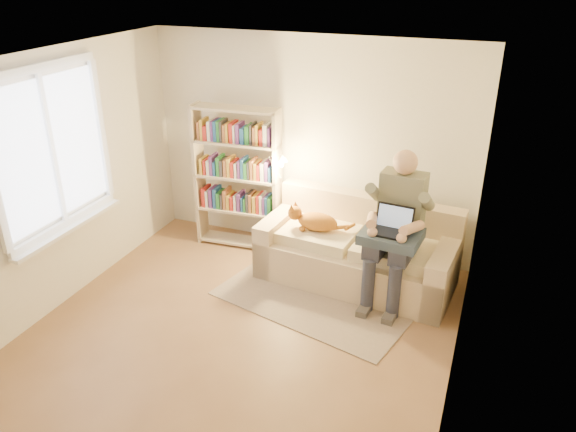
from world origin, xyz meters
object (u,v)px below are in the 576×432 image
at_px(sofa, 358,253).
at_px(bookshelf, 238,172).
at_px(cat, 312,220).
at_px(person, 397,221).
at_px(laptop, 399,227).

distance_m(sofa, bookshelf, 1.76).
xyz_separation_m(sofa, cat, (-0.53, -0.09, 0.36)).
relative_size(sofa, person, 1.37).
bearing_deg(bookshelf, laptop, -21.17).
height_order(person, bookshelf, bookshelf).
xyz_separation_m(sofa, person, (0.43, -0.20, 0.57)).
bearing_deg(bookshelf, sofa, -13.93).
xyz_separation_m(laptop, bookshelf, (-2.10, 0.65, 0.08)).
relative_size(sofa, laptop, 5.46).
bearing_deg(person, laptop, -67.80).
bearing_deg(laptop, sofa, 148.21).
distance_m(person, bookshelf, 2.10).
relative_size(laptop, bookshelf, 0.23).
height_order(cat, laptop, laptop).
distance_m(sofa, cat, 0.64).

